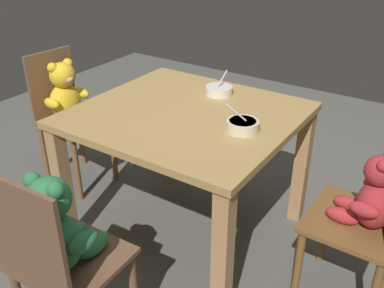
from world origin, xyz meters
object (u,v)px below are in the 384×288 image
(dining_table, at_px, (187,133))
(porridge_bowl_white_far_center, at_px, (219,90))
(teddy_chair_near_front, at_px, (58,240))
(porridge_bowl_cream_near_right, at_px, (242,125))
(teddy_chair_near_left, at_px, (67,103))
(teddy_chair_near_right, at_px, (372,207))

(dining_table, bearing_deg, porridge_bowl_white_far_center, 87.30)
(teddy_chair_near_front, bearing_deg, porridge_bowl_cream_near_right, -21.18)
(porridge_bowl_white_far_center, bearing_deg, porridge_bowl_cream_near_right, -46.08)
(teddy_chair_near_left, height_order, porridge_bowl_white_far_center, teddy_chair_near_left)
(dining_table, bearing_deg, teddy_chair_near_front, -87.42)
(dining_table, xyz_separation_m, porridge_bowl_cream_near_right, (0.34, -0.04, 0.15))
(dining_table, distance_m, teddy_chair_near_right, 0.96)
(teddy_chair_near_left, bearing_deg, dining_table, 3.32)
(teddy_chair_near_left, distance_m, teddy_chair_near_right, 1.90)
(teddy_chair_near_left, relative_size, teddy_chair_near_right, 0.93)
(teddy_chair_near_right, distance_m, teddy_chair_near_front, 1.28)
(teddy_chair_near_left, bearing_deg, teddy_chair_near_right, 4.12)
(teddy_chair_near_front, bearing_deg, dining_table, 0.16)
(teddy_chair_near_left, xyz_separation_m, porridge_bowl_cream_near_right, (1.29, -0.07, 0.21))
(porridge_bowl_cream_near_right, bearing_deg, teddy_chair_near_front, -108.77)
(teddy_chair_near_right, distance_m, porridge_bowl_cream_near_right, 0.66)
(porridge_bowl_white_far_center, bearing_deg, dining_table, -92.70)
(dining_table, xyz_separation_m, teddy_chair_near_right, (0.95, -0.01, -0.08))
(teddy_chair_near_front, height_order, porridge_bowl_cream_near_right, teddy_chair_near_front)
(teddy_chair_near_right, height_order, porridge_bowl_cream_near_right, teddy_chair_near_right)
(teddy_chair_near_left, height_order, porridge_bowl_cream_near_right, teddy_chair_near_left)
(teddy_chair_near_right, xyz_separation_m, porridge_bowl_cream_near_right, (-0.62, -0.03, 0.23))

